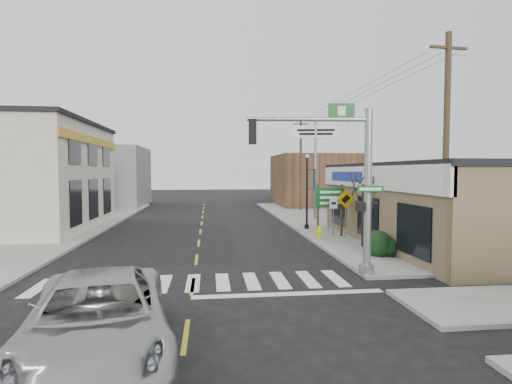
{
  "coord_description": "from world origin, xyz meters",
  "views": [
    {
      "loc": [
        0.56,
        -13.16,
        3.81
      ],
      "look_at": [
        2.81,
        5.91,
        2.8
      ],
      "focal_mm": 28.0,
      "sensor_mm": 36.0,
      "label": 1
    }
  ],
  "objects": [
    {
      "name": "bldg_distant_right",
      "position": [
        12.0,
        30.0,
        2.8
      ],
      "size": [
        8.0,
        10.0,
        5.6
      ],
      "primitive_type": "cube",
      "color": "brown",
      "rests_on": "ground"
    },
    {
      "name": "guide_sign",
      "position": [
        7.31,
        8.5,
        2.03
      ],
      "size": [
        1.68,
        0.14,
        2.94
      ],
      "rotation": [
        0.0,
        0.0,
        0.12
      ],
      "color": "#493922",
      "rests_on": "sidewalk_right"
    },
    {
      "name": "bare_tree",
      "position": [
        8.01,
        5.39,
        3.44
      ],
      "size": [
        2.1,
        2.1,
        4.21
      ],
      "rotation": [
        0.0,
        0.0,
        -0.07
      ],
      "color": "black",
      "rests_on": "sidewalk_right"
    },
    {
      "name": "utility_pole_near",
      "position": [
        9.5,
        1.07,
        4.68
      ],
      "size": [
        1.54,
        0.23,
        8.87
      ],
      "rotation": [
        0.0,
        0.0,
        0.08
      ],
      "color": "#48271D",
      "rests_on": "sidewalk_right"
    },
    {
      "name": "fire_hydrant",
      "position": [
        6.43,
        7.59,
        0.52
      ],
      "size": [
        0.23,
        0.23,
        0.73
      ],
      "rotation": [
        0.0,
        0.0,
        0.08
      ],
      "color": "#D8E200",
      "rests_on": "sidewalk_right"
    },
    {
      "name": "center_line",
      "position": [
        0.0,
        8.0,
        0.01
      ],
      "size": [
        0.12,
        56.0,
        0.01
      ],
      "primitive_type": "cube",
      "color": "gold",
      "rests_on": "ground"
    },
    {
      "name": "bldg_distant_left",
      "position": [
        -11.0,
        32.0,
        3.2
      ],
      "size": [
        9.0,
        10.0,
        6.4
      ],
      "primitive_type": "cube",
      "color": "slate",
      "rests_on": "ground"
    },
    {
      "name": "thrift_store",
      "position": [
        14.5,
        6.0,
        2.0
      ],
      "size": [
        12.0,
        14.0,
        4.0
      ],
      "primitive_type": "cube",
      "color": "#766447",
      "rests_on": "ground"
    },
    {
      "name": "shrub_back",
      "position": [
        10.18,
        8.28,
        0.6
      ],
      "size": [
        1.24,
        1.24,
        0.93
      ],
      "primitive_type": "ellipsoid",
      "color": "black",
      "rests_on": "sidewalk_right"
    },
    {
      "name": "ped_crossing_sign",
      "position": [
        8.09,
        8.17,
        1.95
      ],
      "size": [
        1.03,
        0.07,
        2.65
      ],
      "rotation": [
        0.0,
        0.0,
        -0.16
      ],
      "color": "gray",
      "rests_on": "sidewalk_right"
    },
    {
      "name": "ground",
      "position": [
        0.0,
        0.0,
        0.0
      ],
      "size": [
        140.0,
        140.0,
        0.0
      ],
      "primitive_type": "plane",
      "color": "black",
      "rests_on": "ground"
    },
    {
      "name": "suv",
      "position": [
        -1.69,
        -4.96,
        0.83
      ],
      "size": [
        3.81,
        6.39,
        1.66
      ],
      "primitive_type": "imported",
      "rotation": [
        0.0,
        0.0,
        0.18
      ],
      "color": "#A7AAAD",
      "rests_on": "ground"
    },
    {
      "name": "lamp_post",
      "position": [
        6.82,
        11.65,
        2.88
      ],
      "size": [
        0.62,
        0.48,
        4.73
      ],
      "rotation": [
        0.0,
        0.0,
        -0.19
      ],
      "color": "black",
      "rests_on": "sidewalk_right"
    },
    {
      "name": "crosswalk",
      "position": [
        0.0,
        0.4,
        0.01
      ],
      "size": [
        11.0,
        2.2,
        0.01
      ],
      "primitive_type": "cube",
      "color": "silver",
      "rests_on": "ground"
    },
    {
      "name": "sidewalk_right",
      "position": [
        9.0,
        13.0,
        0.07
      ],
      "size": [
        6.0,
        38.0,
        0.13
      ],
      "primitive_type": "cube",
      "color": "gray",
      "rests_on": "ground"
    },
    {
      "name": "utility_pole_far",
      "position": [
        9.06,
        23.33,
        4.55
      ],
      "size": [
        1.5,
        0.22,
        8.61
      ],
      "rotation": [
        0.0,
        0.0,
        0.01
      ],
      "color": "#3F2B1F",
      "rests_on": "sidewalk_right"
    },
    {
      "name": "traffic_signal_pole",
      "position": [
        5.48,
        0.5,
        3.75
      ],
      "size": [
        4.79,
        0.38,
        6.07
      ],
      "rotation": [
        0.0,
        0.0,
        -0.09
      ],
      "color": "gray",
      "rests_on": "sidewalk_right"
    },
    {
      "name": "dance_center_sign",
      "position": [
        8.68,
        16.75,
        5.69
      ],
      "size": [
        3.51,
        0.22,
        7.46
      ],
      "rotation": [
        0.0,
        0.0,
        -0.17
      ],
      "color": "gray",
      "rests_on": "sidewalk_right"
    },
    {
      "name": "shrub_front",
      "position": [
        7.92,
        3.41,
        0.59
      ],
      "size": [
        1.23,
        1.23,
        0.92
      ],
      "primitive_type": "ellipsoid",
      "color": "#233A1B",
      "rests_on": "sidewalk_right"
    },
    {
      "name": "sidewalk_left",
      "position": [
        -9.0,
        13.0,
        0.07
      ],
      "size": [
        6.0,
        38.0,
        0.13
      ],
      "primitive_type": "cube",
      "color": "gray",
      "rests_on": "ground"
    }
  ]
}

